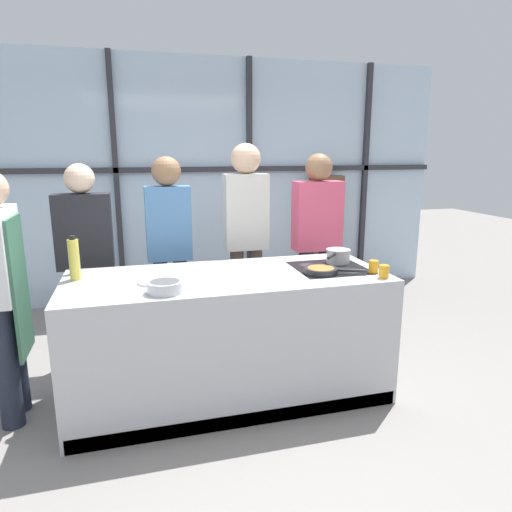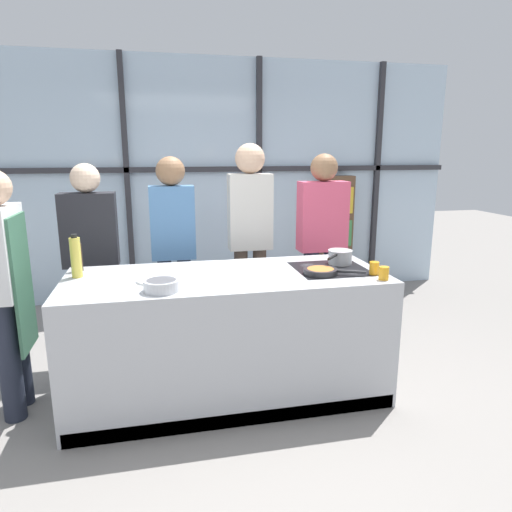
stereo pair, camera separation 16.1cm
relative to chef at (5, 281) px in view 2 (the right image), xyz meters
name	(u,v)px [view 2 (the right image)]	position (x,y,z in m)	size (l,w,h in m)	color
ground_plane	(229,392)	(1.44, -0.07, -0.93)	(18.00, 18.00, 0.00)	gray
back_window_wall	(195,181)	(1.44, 2.34, 0.47)	(6.40, 0.10, 2.80)	silver
bookshelf	(336,234)	(3.16, 2.16, -0.20)	(0.41, 0.19, 1.45)	brown
demo_island	(228,335)	(1.44, -0.07, -0.48)	(2.22, 0.90, 0.91)	#B7BABF
chef	(5,281)	(0.00, 0.00, 0.00)	(0.23, 0.44, 1.65)	#232838
spectator_far_left	(91,252)	(0.44, 0.73, 0.01)	(0.44, 0.23, 1.66)	#232838
spectator_center_left	(173,241)	(1.11, 0.73, 0.08)	(0.37, 0.24, 1.71)	#232838
spectator_center_right	(250,230)	(1.77, 0.73, 0.15)	(0.38, 0.25, 1.81)	#47382D
spectator_far_right	(322,237)	(2.44, 0.73, 0.06)	(0.43, 0.24, 1.73)	#232838
frying_pan	(322,271)	(2.09, -0.20, 0.00)	(0.41, 0.26, 0.04)	#232326
saucepan	(340,257)	(2.33, 0.05, 0.04)	(0.27, 0.29, 0.11)	silver
white_plate	(154,280)	(0.94, -0.13, -0.02)	(0.23, 0.23, 0.01)	white
mixing_bowl	(161,285)	(0.99, -0.37, 0.02)	(0.22, 0.22, 0.07)	silver
oil_bottle	(76,257)	(0.43, 0.08, 0.12)	(0.07, 0.07, 0.30)	#E0CC4C
pepper_grinder	(79,257)	(0.42, 0.26, 0.08)	(0.05, 0.05, 0.23)	#332319
juice_glass_near	(384,273)	(2.45, -0.42, 0.02)	(0.07, 0.07, 0.09)	orange
juice_glass_far	(374,268)	(2.45, -0.28, 0.02)	(0.07, 0.07, 0.09)	orange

